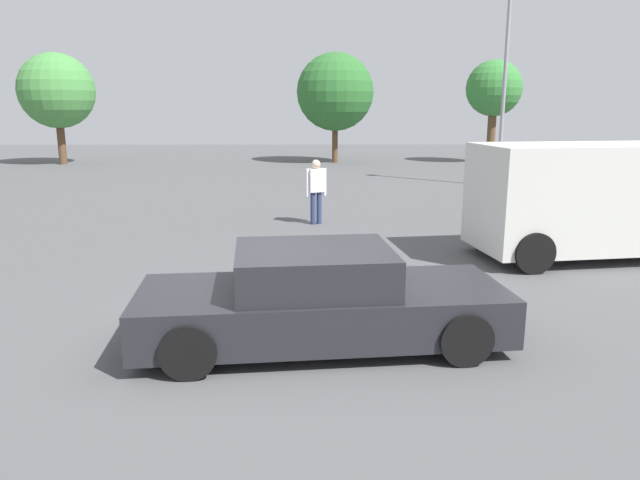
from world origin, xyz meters
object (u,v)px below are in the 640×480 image
at_px(sedan_foreground, 320,300).
at_px(pedestrian, 316,186).
at_px(light_post_near, 506,55).
at_px(dog, 501,304).
at_px(van_white, 601,197).

distance_m(sedan_foreground, pedestrian, 7.87).
xyz_separation_m(sedan_foreground, light_post_near, (6.93, 15.16, 4.20)).
bearing_deg(dog, light_post_near, 178.80).
bearing_deg(van_white, sedan_foreground, 30.35).
height_order(dog, van_white, van_white).
relative_size(sedan_foreground, light_post_near, 0.66).
bearing_deg(sedan_foreground, dog, 11.15).
relative_size(sedan_foreground, dog, 7.86).
xyz_separation_m(dog, pedestrian, (-2.55, 7.09, 0.72)).
height_order(sedan_foreground, dog, sedan_foreground).
xyz_separation_m(van_white, pedestrian, (-5.58, 3.46, -0.23)).
relative_size(van_white, light_post_near, 0.72).
relative_size(van_white, pedestrian, 3.12).
bearing_deg(pedestrian, dog, 176.14).
bearing_deg(pedestrian, light_post_near, -67.16).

